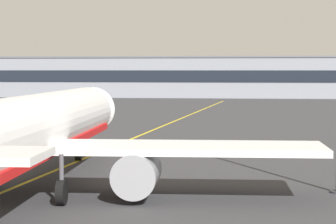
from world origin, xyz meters
name	(u,v)px	position (x,y,z in m)	size (l,w,h in m)	color
taxiway_centreline	(106,149)	(0.00, 30.00, 0.00)	(0.30, 180.00, 0.01)	yellow
airliner_foreground	(21,134)	(0.00, 8.13, 3.37)	(32.17, 41.50, 11.65)	white
terminal_building	(216,77)	(4.43, 139.13, 4.99)	(118.92, 12.40, 9.96)	gray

